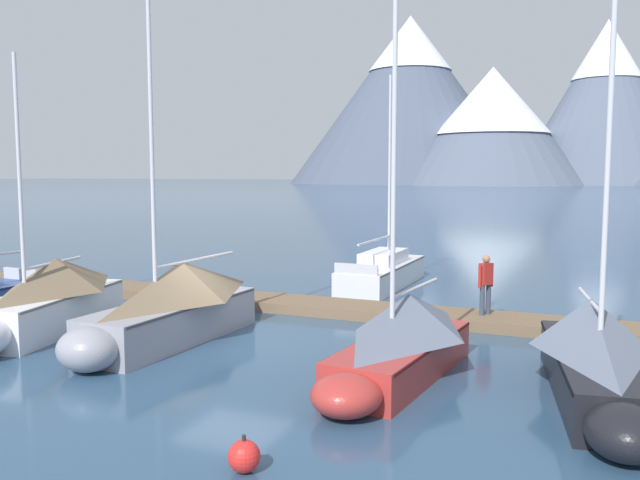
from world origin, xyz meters
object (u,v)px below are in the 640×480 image
object	(u,v)px
sailboat_end_of_dock	(594,353)
sailboat_outer_slip	(400,340)
sailboat_far_berth	(386,270)
person_on_dock	(486,281)
sailboat_mid_dock_port	(43,300)
sailboat_mid_dock_starboard	(170,305)
mooring_buoy_channel_marker	(244,456)

from	to	relation	value
sailboat_end_of_dock	sailboat_outer_slip	bearing A→B (deg)	-177.43
sailboat_far_berth	sailboat_outer_slip	size ratio (longest dim) A/B	0.95
sailboat_end_of_dock	person_on_dock	size ratio (longest dim) A/B	4.45
sailboat_far_berth	person_on_dock	xyz separation A→B (m)	(4.52, -5.47, 0.70)
sailboat_mid_dock_port	sailboat_mid_dock_starboard	bearing A→B (deg)	7.56
sailboat_mid_dock_starboard	person_on_dock	size ratio (longest dim) A/B	5.46
sailboat_mid_dock_port	sailboat_end_of_dock	distance (m)	13.57
sailboat_outer_slip	mooring_buoy_channel_marker	bearing A→B (deg)	-100.06
sailboat_outer_slip	person_on_dock	world-z (taller)	sailboat_outer_slip
sailboat_far_berth	sailboat_end_of_dock	bearing A→B (deg)	-56.17
sailboat_far_berth	mooring_buoy_channel_marker	size ratio (longest dim) A/B	14.35
sailboat_mid_dock_starboard	person_on_dock	bearing A→B (deg)	34.91
mooring_buoy_channel_marker	sailboat_mid_dock_port	bearing A→B (deg)	149.47
sailboat_far_berth	sailboat_end_of_dock	distance (m)	13.16
sailboat_end_of_dock	person_on_dock	bearing A→B (deg)	117.19
person_on_dock	mooring_buoy_channel_marker	world-z (taller)	person_on_dock
sailboat_mid_dock_port	mooring_buoy_channel_marker	xyz separation A→B (m)	(8.95, -5.28, -0.68)
sailboat_mid_dock_starboard	sailboat_outer_slip	distance (m)	6.21
sailboat_outer_slip	mooring_buoy_channel_marker	distance (m)	5.21
sailboat_mid_dock_port	sailboat_far_berth	bearing A→B (deg)	60.19
sailboat_mid_dock_port	person_on_dock	distance (m)	12.07
person_on_dock	sailboat_outer_slip	bearing A→B (deg)	-99.31
sailboat_outer_slip	sailboat_end_of_dock	bearing A→B (deg)	2.57
sailboat_mid_dock_starboard	person_on_dock	world-z (taller)	sailboat_mid_dock_starboard
sailboat_outer_slip	person_on_dock	distance (m)	5.71
sailboat_end_of_dock	mooring_buoy_channel_marker	xyz separation A→B (m)	(-4.63, -5.26, -0.65)
mooring_buoy_channel_marker	sailboat_far_berth	bearing A→B (deg)	99.45
sailboat_mid_dock_port	person_on_dock	bearing A→B (deg)	26.79
sailboat_end_of_dock	mooring_buoy_channel_marker	distance (m)	7.04
sailboat_mid_dock_starboard	sailboat_outer_slip	bearing A→B (deg)	-6.21
sailboat_far_berth	sailboat_outer_slip	distance (m)	11.67
sailboat_outer_slip	sailboat_end_of_dock	xyz separation A→B (m)	(3.72, 0.17, 0.07)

